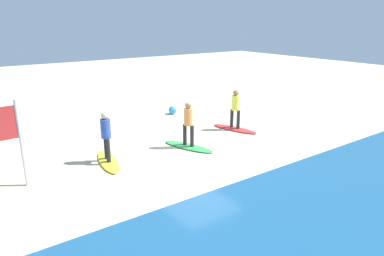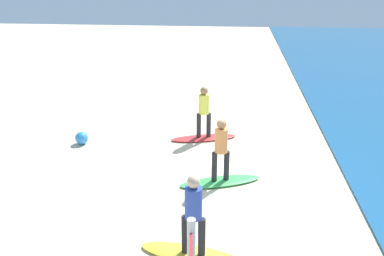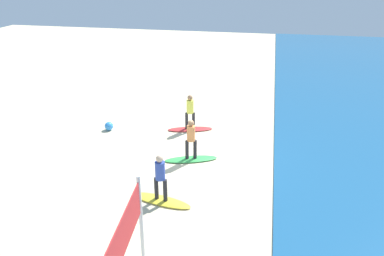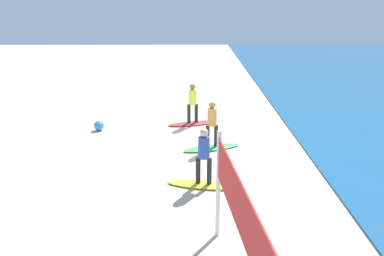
{
  "view_description": "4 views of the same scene",
  "coord_description": "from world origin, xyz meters",
  "views": [
    {
      "loc": [
        7.21,
        9.66,
        4.51
      ],
      "look_at": [
        0.52,
        0.24,
        0.92
      ],
      "focal_mm": 32.63,
      "sensor_mm": 36.0,
      "label": 1
    },
    {
      "loc": [
        9.78,
        0.04,
        5.14
      ],
      "look_at": [
        -0.71,
        -1.07,
        1.08
      ],
      "focal_mm": 39.03,
      "sensor_mm": 36.0,
      "label": 2
    },
    {
      "loc": [
        13.08,
        2.46,
        7.19
      ],
      "look_at": [
        -0.61,
        -0.4,
        0.98
      ],
      "focal_mm": 34.73,
      "sensor_mm": 36.0,
      "label": 3
    },
    {
      "loc": [
        14.11,
        -1.01,
        5.28
      ],
      "look_at": [
        1.06,
        -0.94,
        1.01
      ],
      "focal_mm": 39.13,
      "sensor_mm": 36.0,
      "label": 4
    }
  ],
  "objects": [
    {
      "name": "surfer_green",
      "position": [
        0.34,
        -0.24,
        1.04
      ],
      "size": [
        0.32,
        0.44,
        1.64
      ],
      "color": "#232328",
      "rests_on": "surfboard_green"
    },
    {
      "name": "surfboard_green",
      "position": [
        0.34,
        -0.24,
        0.04
      ],
      "size": [
        1.24,
        2.17,
        0.09
      ],
      "primitive_type": "ellipsoid",
      "rotation": [
        0.0,
        0.0,
        1.92
      ],
      "color": "green",
      "rests_on": "ground"
    },
    {
      "name": "surfer_red",
      "position": [
        -2.53,
        -0.89,
        1.04
      ],
      "size": [
        0.32,
        0.45,
        1.64
      ],
      "color": "#232328",
      "rests_on": "surfboard_red"
    },
    {
      "name": "surfboard_yellow",
      "position": [
        3.3,
        -0.62,
        0.04
      ],
      "size": [
        0.94,
        2.17,
        0.09
      ],
      "primitive_type": "ellipsoid",
      "rotation": [
        0.0,
        0.0,
        1.38
      ],
      "color": "yellow",
      "rests_on": "ground"
    },
    {
      "name": "surfer_yellow",
      "position": [
        3.3,
        -0.62,
        1.04
      ],
      "size": [
        0.32,
        0.45,
        1.64
      ],
      "color": "#232328",
      "rests_on": "surfboard_yellow"
    },
    {
      "name": "surfboard_red",
      "position": [
        -2.53,
        -0.89,
        0.04
      ],
      "size": [
        1.14,
        2.17,
        0.09
      ],
      "primitive_type": "ellipsoid",
      "rotation": [
        0.0,
        0.0,
        1.86
      ],
      "color": "red",
      "rests_on": "ground"
    },
    {
      "name": "ground_plane",
      "position": [
        0.0,
        0.0,
        0.0
      ],
      "size": [
        60.0,
        60.0,
        0.0
      ],
      "primitive_type": "plane",
      "color": "beige"
    },
    {
      "name": "beach_ball",
      "position": [
        -1.75,
        -4.63,
        0.2
      ],
      "size": [
        0.4,
        0.4,
        0.4
      ],
      "primitive_type": "sphere",
      "color": "#338CE5",
      "rests_on": "ground"
    }
  ]
}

